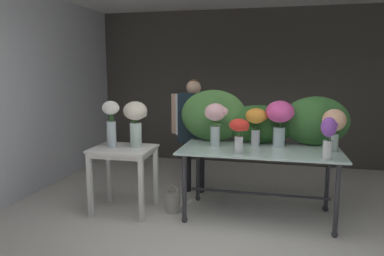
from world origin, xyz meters
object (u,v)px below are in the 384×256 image
Objects in this scene: vase_scarlet_peonies at (239,130)px; vase_cream_lisianthus_tall at (136,119)px; florist at (193,123)px; vase_blush_hydrangea at (215,118)px; vase_sunset_stock at (256,121)px; watering_can at (173,202)px; display_table_glass at (259,159)px; side_table_white at (123,157)px; vase_white_roses_tall at (111,120)px; vase_violet_dahlias at (328,135)px; vase_fuchsia_carnations at (280,117)px; vase_peach_freesia at (334,125)px.

vase_scarlet_peonies is 1.25m from vase_cream_lisianthus_tall.
vase_blush_hydrangea is at bearing -57.53° from florist.
watering_can is at bearing -165.63° from vase_sunset_stock.
vase_sunset_stock is (-0.06, 0.14, 0.43)m from display_table_glass.
watering_can is (-1.01, -0.10, -0.56)m from display_table_glass.
vase_cream_lisianthus_tall is at bearing 22.00° from side_table_white.
vase_white_roses_tall reaches higher than vase_scarlet_peonies.
vase_white_roses_tall is at bearing -173.23° from display_table_glass.
vase_fuchsia_carnations is (-0.47, 0.52, 0.11)m from vase_violet_dahlias.
display_table_glass is 0.46m from vase_sunset_stock.
vase_blush_hydrangea is 0.46m from vase_scarlet_peonies.
side_table_white is 1.14m from florist.
side_table_white is 1.44m from vase_scarlet_peonies.
display_table_glass is 5.13× the size of watering_can.
vase_peach_freesia is 2.54m from vase_white_roses_tall.
vase_fuchsia_carnations is 1.69m from vase_cream_lisianthus_tall.
display_table_glass is at bearing -142.06° from vase_fuchsia_carnations.
vase_blush_hydrangea is 0.75m from vase_fuchsia_carnations.
florist reaches higher than vase_peach_freesia.
vase_fuchsia_carnations is at bearing 10.67° from vase_blush_hydrangea.
side_table_white reaches higher than watering_can.
vase_blush_hydrangea is 1.08× the size of vase_peach_freesia.
display_table_glass is at bearing -68.36° from vase_sunset_stock.
display_table_glass is 4.72× the size of vase_scarlet_peonies.
side_table_white is at bearing -126.60° from florist.
vase_cream_lisianthus_tall is (0.29, 0.06, 0.01)m from vase_white_roses_tall.
vase_scarlet_peonies is at bearing -7.27° from vase_cream_lisianthus_tall.
florist is 3.35× the size of vase_peach_freesia.
vase_white_roses_tall reaches higher than vase_peach_freesia.
vase_peach_freesia reaches higher than vase_sunset_stock.
vase_violet_dahlias is 0.79× the size of vase_cream_lisianthus_tall.
vase_peach_freesia is 0.85m from vase_sunset_stock.
vase_cream_lisianthus_tall reaches higher than display_table_glass.
florist reaches higher than vase_white_roses_tall.
vase_sunset_stock reaches higher than vase_scarlet_peonies.
vase_cream_lisianthus_tall is (-2.13, 0.21, 0.07)m from vase_violet_dahlias.
florist reaches higher than vase_sunset_stock.
display_table_glass is 3.33× the size of vase_fuchsia_carnations.
vase_peach_freesia is at bearing 0.79° from vase_blush_hydrangea.
vase_blush_hydrangea is 0.94× the size of vase_fuchsia_carnations.
side_table_white is 1.77× the size of vase_sunset_stock.
vase_cream_lisianthus_tall reaches higher than vase_sunset_stock.
side_table_white is 0.48m from vase_cream_lisianthus_tall.
vase_violet_dahlias is (1.62, -1.03, 0.08)m from florist.
vase_peach_freesia is 0.59m from vase_fuchsia_carnations.
vase_peach_freesia is at bearing 4.58° from watering_can.
vase_scarlet_peonies is at bearing -53.58° from florist.
vase_scarlet_peonies is at bearing 177.00° from vase_violet_dahlias.
vase_scarlet_peonies is 0.81× the size of vase_peach_freesia.
vase_blush_hydrangea is at bearing -179.21° from vase_peach_freesia.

